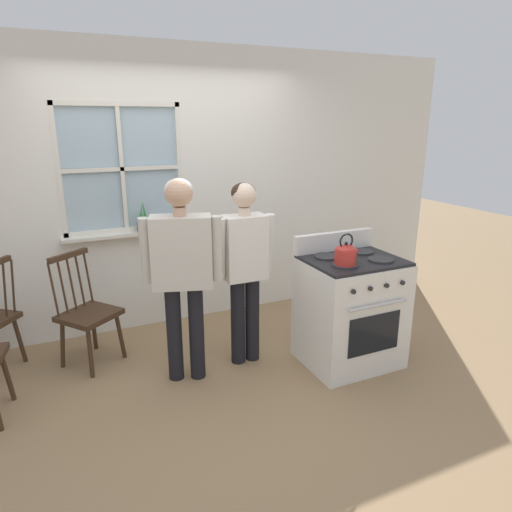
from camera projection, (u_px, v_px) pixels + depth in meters
The scene contains 8 objects.
ground_plane at pixel (226, 384), 3.61m from camera, with size 16.00×16.00×0.00m, color #937551.
wall_back at pixel (174, 192), 4.46m from camera, with size 6.40×0.16×2.70m.
chair_by_window at pixel (87, 314), 3.83m from camera, with size 0.58×0.57×0.96m.
person_elderly_left at pixel (182, 262), 3.44m from camera, with size 0.61×0.33×1.61m.
person_teen_center at pixel (245, 259), 3.72m from camera, with size 0.50×0.22×1.54m.
stove at pixel (350, 310), 3.84m from camera, with size 0.78×0.68×1.08m.
kettle at pixel (346, 254), 3.50m from camera, with size 0.21×0.17×0.25m.
potted_plant at pixel (143, 222), 4.32m from camera, with size 0.12×0.12×0.30m.
Camera 1 is at (-1.10, -2.98, 2.01)m, focal length 32.00 mm.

